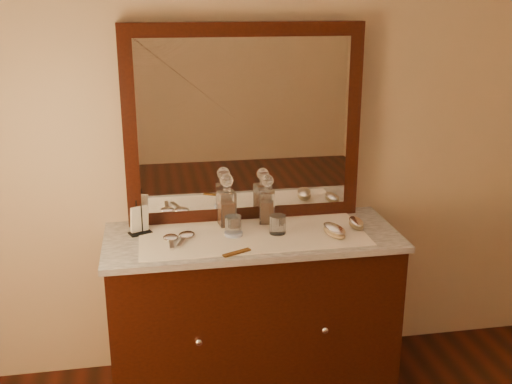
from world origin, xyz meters
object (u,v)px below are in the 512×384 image
napkin_rack (140,221)px  hand_mirror_inner (186,236)px  mirror_frame (244,124)px  pin_dish (233,234)px  decanter_left (227,205)px  comb (237,253)px  dresser_cabinet (253,314)px  hand_mirror_outer (171,239)px  decanter_right (267,204)px  brush_far (356,223)px  brush_near (334,230)px

napkin_rack → hand_mirror_inner: (0.22, -0.10, -0.05)m
mirror_frame → pin_dish: 0.56m
decanter_left → napkin_rack: bearing=-175.6°
hand_mirror_inner → comb: bearing=-47.3°
comb → pin_dish: bearing=60.7°
dresser_cabinet → hand_mirror_inner: (-0.33, 0.01, 0.45)m
napkin_rack → hand_mirror_outer: napkin_rack is taller
decanter_right → hand_mirror_inner: decanter_right is taller
decanter_left → brush_far: (0.64, -0.14, -0.08)m
hand_mirror_inner → mirror_frame: bearing=36.3°
brush_far → decanter_right: bearing=161.4°
decanter_right → brush_near: (0.29, -0.23, -0.07)m
dresser_cabinet → hand_mirror_outer: bearing=-177.7°
pin_dish → hand_mirror_outer: same height
comb → decanter_left: decanter_left is taller
dresser_cabinet → comb: size_ratio=10.00×
pin_dish → brush_near: (0.48, -0.08, 0.02)m
napkin_rack → comb: bearing=-37.9°
decanter_right → hand_mirror_inner: 0.46m
decanter_right → brush_far: 0.46m
mirror_frame → decanter_right: bearing=-45.0°
pin_dish → brush_far: brush_far is taller
dresser_cabinet → brush_near: bearing=-12.9°
comb → decanter_left: bearing=64.2°
brush_far → napkin_rack: bearing=174.1°
decanter_right → napkin_rack: bearing=-177.0°
mirror_frame → hand_mirror_outer: size_ratio=6.41×
mirror_frame → decanter_left: 0.42m
mirror_frame → brush_far: size_ratio=7.99×
decanter_left → decanter_right: 0.21m
dresser_cabinet → decanter_right: bearing=54.6°
hand_mirror_outer → dresser_cabinet: bearing=2.3°
brush_far → hand_mirror_outer: brush_far is taller
napkin_rack → brush_far: size_ratio=1.08×
dresser_cabinet → hand_mirror_inner: bearing=179.0°
decanter_left → decanter_right: bearing=0.2°
pin_dish → hand_mirror_outer: size_ratio=0.48×
hand_mirror_outer → hand_mirror_inner: 0.08m
mirror_frame → comb: mirror_frame is taller
decanter_left → brush_far: bearing=-12.7°
dresser_cabinet → napkin_rack: (-0.54, 0.11, 0.50)m
brush_near → hand_mirror_inner: 0.72m
decanter_right → hand_mirror_outer: size_ratio=1.37×
decanter_left → pin_dish: bearing=-85.6°
pin_dish → hand_mirror_inner: bearing=177.4°
dresser_cabinet → mirror_frame: bearing=90.0°
mirror_frame → hand_mirror_inner: 0.63m
pin_dish → decanter_right: size_ratio=0.35×
decanter_right → brush_near: 0.38m
mirror_frame → brush_near: bearing=-40.6°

